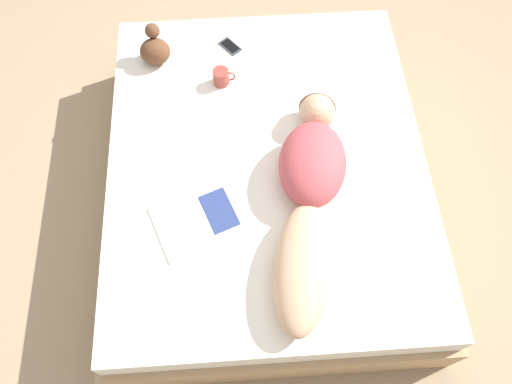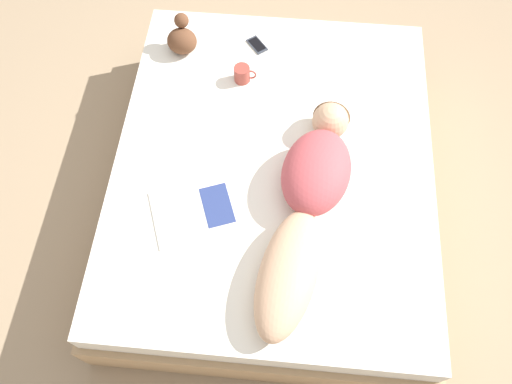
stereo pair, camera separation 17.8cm
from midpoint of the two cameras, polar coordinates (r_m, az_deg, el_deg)
name	(u,v)px [view 1 (the left image)]	position (r m, az deg, el deg)	size (l,w,h in m)	color
ground_plane	(265,197)	(2.98, -0.63, -0.64)	(12.00, 12.00, 0.00)	#9E8466
bed	(266,178)	(2.78, -0.67, 1.48)	(1.69, 2.06, 0.46)	tan
person	(310,193)	(2.36, 4.03, -0.22)	(0.50, 1.30, 0.22)	tan
open_magazine	(200,219)	(2.43, -8.51, -3.19)	(0.50, 0.44, 0.01)	silver
coffee_mug	(221,77)	(2.84, -5.81, 12.86)	(0.13, 0.09, 0.09)	#993D33
cell_phone	(230,46)	(3.05, -4.71, 16.16)	(0.14, 0.15, 0.01)	#333842
plush_toy	(155,49)	(2.99, -13.24, 15.54)	(0.17, 0.18, 0.21)	brown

